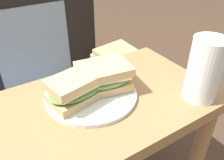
{
  "coord_description": "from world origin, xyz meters",
  "views": [
    {
      "loc": [
        -0.24,
        -0.41,
        0.83
      ],
      "look_at": [
        0.01,
        0.0,
        0.51
      ],
      "focal_mm": 37.2,
      "sensor_mm": 36.0,
      "label": 1
    }
  ],
  "objects_px": {
    "tv_cabinet": "(2,41)",
    "sandwich_back": "(104,76)",
    "sandwich_front": "(76,89)",
    "beer_glass": "(204,70)",
    "paper_bag": "(115,80)",
    "plate": "(91,94)"
  },
  "relations": [
    {
      "from": "sandwich_back",
      "to": "sandwich_front",
      "type": "bearing_deg",
      "value": -173.04
    },
    {
      "from": "paper_bag",
      "to": "sandwich_back",
      "type": "bearing_deg",
      "value": -127.11
    },
    {
      "from": "plate",
      "to": "sandwich_back",
      "type": "height_order",
      "value": "sandwich_back"
    },
    {
      "from": "tv_cabinet",
      "to": "paper_bag",
      "type": "xyz_separation_m",
      "value": [
        0.42,
        -0.53,
        -0.12
      ]
    },
    {
      "from": "plate",
      "to": "paper_bag",
      "type": "distance_m",
      "value": 0.59
    },
    {
      "from": "tv_cabinet",
      "to": "plate",
      "type": "relative_size",
      "value": 4.04
    },
    {
      "from": "beer_glass",
      "to": "paper_bag",
      "type": "relative_size",
      "value": 0.46
    },
    {
      "from": "tv_cabinet",
      "to": "sandwich_back",
      "type": "bearing_deg",
      "value": -81.95
    },
    {
      "from": "sandwich_front",
      "to": "plate",
      "type": "bearing_deg",
      "value": 6.96
    },
    {
      "from": "sandwich_back",
      "to": "beer_glass",
      "type": "height_order",
      "value": "beer_glass"
    },
    {
      "from": "sandwich_back",
      "to": "paper_bag",
      "type": "height_order",
      "value": "sandwich_back"
    },
    {
      "from": "tv_cabinet",
      "to": "paper_bag",
      "type": "bearing_deg",
      "value": -51.25
    },
    {
      "from": "paper_bag",
      "to": "sandwich_front",
      "type": "bearing_deg",
      "value": -133.49
    },
    {
      "from": "sandwich_front",
      "to": "beer_glass",
      "type": "xyz_separation_m",
      "value": [
        0.28,
        -0.15,
        0.04
      ]
    },
    {
      "from": "sandwich_front",
      "to": "paper_bag",
      "type": "bearing_deg",
      "value": 46.51
    },
    {
      "from": "plate",
      "to": "beer_glass",
      "type": "distance_m",
      "value": 0.29
    },
    {
      "from": "sandwich_front",
      "to": "sandwich_back",
      "type": "distance_m",
      "value": 0.08
    },
    {
      "from": "plate",
      "to": "beer_glass",
      "type": "height_order",
      "value": "beer_glass"
    },
    {
      "from": "sandwich_back",
      "to": "tv_cabinet",
      "type": "bearing_deg",
      "value": 98.05
    },
    {
      "from": "tv_cabinet",
      "to": "beer_glass",
      "type": "xyz_separation_m",
      "value": [
        0.32,
        -1.07,
        0.25
      ]
    },
    {
      "from": "tv_cabinet",
      "to": "sandwich_front",
      "type": "xyz_separation_m",
      "value": [
        0.05,
        -0.92,
        0.21
      ]
    },
    {
      "from": "plate",
      "to": "tv_cabinet",
      "type": "bearing_deg",
      "value": 95.42
    }
  ]
}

